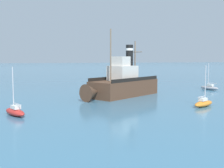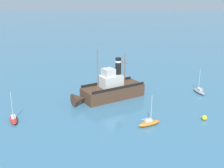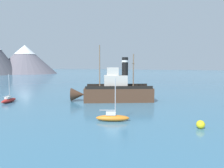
{
  "view_description": "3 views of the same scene",
  "coord_description": "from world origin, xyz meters",
  "px_view_note": "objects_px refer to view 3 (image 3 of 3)",
  "views": [
    {
      "loc": [
        -40.08,
        14.86,
        5.75
      ],
      "look_at": [
        2.25,
        1.49,
        1.65
      ],
      "focal_mm": 45.0,
      "sensor_mm": 36.0,
      "label": 1
    },
    {
      "loc": [
        -50.97,
        -0.09,
        19.17
      ],
      "look_at": [
        0.85,
        0.34,
        2.57
      ],
      "focal_mm": 45.0,
      "sensor_mm": 36.0,
      "label": 2
    },
    {
      "loc": [
        -31.33,
        -16.43,
        6.26
      ],
      "look_at": [
        2.55,
        2.87,
        2.73
      ],
      "focal_mm": 32.0,
      "sensor_mm": 36.0,
      "label": 3
    }
  ],
  "objects_px": {
    "old_tugboat": "(115,91)",
    "sailboat_red": "(9,100)",
    "sailboat_orange": "(113,117)",
    "mooring_buoy": "(201,124)"
  },
  "relations": [
    {
      "from": "old_tugboat",
      "to": "sailboat_red",
      "type": "distance_m",
      "value": 18.39
    },
    {
      "from": "old_tugboat",
      "to": "sailboat_orange",
      "type": "xyz_separation_m",
      "value": [
        -11.64,
        -6.13,
        -1.4
      ]
    },
    {
      "from": "sailboat_orange",
      "to": "mooring_buoy",
      "type": "bearing_deg",
      "value": -77.81
    },
    {
      "from": "old_tugboat",
      "to": "sailboat_orange",
      "type": "relative_size",
      "value": 2.85
    },
    {
      "from": "mooring_buoy",
      "to": "old_tugboat",
      "type": "bearing_deg",
      "value": 57.43
    },
    {
      "from": "sailboat_orange",
      "to": "mooring_buoy",
      "type": "relative_size",
      "value": 5.84
    },
    {
      "from": "sailboat_red",
      "to": "sailboat_orange",
      "type": "bearing_deg",
      "value": -93.36
    },
    {
      "from": "sailboat_red",
      "to": "old_tugboat",
      "type": "bearing_deg",
      "value": -55.47
    },
    {
      "from": "old_tugboat",
      "to": "mooring_buoy",
      "type": "relative_size",
      "value": 16.65
    },
    {
      "from": "old_tugboat",
      "to": "mooring_buoy",
      "type": "distance_m",
      "value": 18.05
    }
  ]
}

